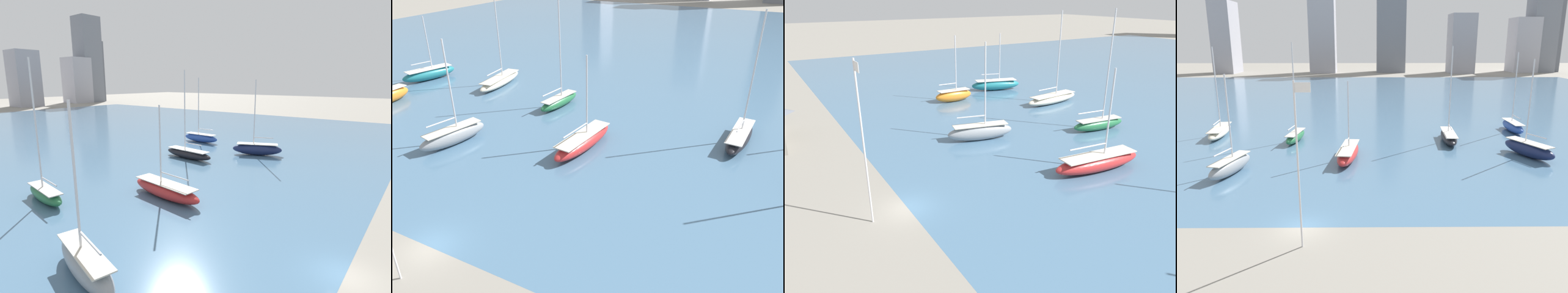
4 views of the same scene
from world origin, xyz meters
TOP-DOWN VIEW (x-y plane):
  - ground_plane at (0.00, 0.00)m, footprint 500.00×500.00m
  - harbor_water at (0.00, 70.00)m, footprint 180.00×140.00m
  - sailboat_teal at (-32.31, 30.17)m, footprint 4.85×9.65m
  - sailboat_black at (18.53, 28.94)m, footprint 2.97×9.96m
  - sailboat_red at (2.98, 19.55)m, footprint 3.50×10.57m
  - sailboat_gray at (-10.90, 13.82)m, footprint 3.72×8.55m
  - sailboat_cream at (-19.44, 33.08)m, footprint 3.75×11.08m
  - sailboat_green at (-5.95, 29.32)m, footprint 2.74×8.07m

SIDE VIEW (x-z plane):
  - ground_plane at x=0.00m, z-range 0.00..0.00m
  - harbor_water at x=0.00m, z-range 0.00..0.00m
  - sailboat_cream at x=-19.44m, z-range -6.47..8.19m
  - sailboat_black at x=18.53m, z-range -6.50..8.30m
  - sailboat_red at x=2.98m, z-range -4.30..6.19m
  - sailboat_green at x=-5.95m, z-range -6.75..8.65m
  - sailboat_teal at x=-32.31m, z-range -4.17..6.24m
  - sailboat_gray at x=-10.90m, z-range -4.86..7.05m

